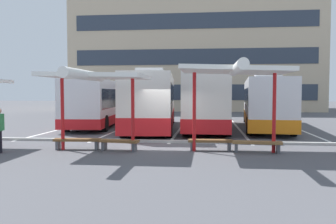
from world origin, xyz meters
TOP-DOWN VIEW (x-y plane):
  - ground_plane at (0.00, 0.00)m, footprint 160.00×160.00m
  - terminal_building at (0.02, 34.87)m, footprint 31.81×14.95m
  - coach_bus_0 at (-5.77, 8.48)m, footprint 3.35×11.00m
  - coach_bus_1 at (-1.75, 6.59)m, footprint 3.59×11.90m
  - coach_bus_2 at (1.86, 7.25)m, footprint 2.91×11.01m
  - coach_bus_3 at (5.56, 8.21)m, footprint 3.55×12.02m
  - lane_stripe_0 at (-7.56, 7.25)m, footprint 0.16×14.00m
  - lane_stripe_1 at (-3.78, 7.25)m, footprint 0.16×14.00m
  - lane_stripe_2 at (0.00, 7.25)m, footprint 0.16×14.00m
  - lane_stripe_3 at (3.78, 7.25)m, footprint 0.16×14.00m
  - lane_stripe_4 at (7.56, 7.25)m, footprint 0.16×14.00m
  - waiting_shelter_1 at (-2.66, -2.11)m, footprint 3.92×4.85m
  - bench_2 at (-3.56, -1.69)m, footprint 1.94×0.59m
  - bench_3 at (-1.76, -1.86)m, footprint 1.63×0.63m
  - waiting_shelter_2 at (2.78, -1.84)m, footprint 4.10×5.24m
  - bench_4 at (1.88, -1.37)m, footprint 1.81×0.50m
  - bench_5 at (3.68, -1.66)m, footprint 1.91×0.54m
  - platform_kerb at (0.00, 0.67)m, footprint 44.00×0.24m

SIDE VIEW (x-z plane):
  - ground_plane at x=0.00m, z-range 0.00..0.00m
  - lane_stripe_0 at x=-7.56m, z-range 0.00..0.01m
  - lane_stripe_1 at x=-3.78m, z-range 0.00..0.01m
  - lane_stripe_2 at x=0.00m, z-range 0.00..0.01m
  - lane_stripe_3 at x=3.78m, z-range 0.00..0.01m
  - lane_stripe_4 at x=7.56m, z-range 0.00..0.01m
  - platform_kerb at x=0.00m, z-range 0.00..0.12m
  - bench_3 at x=-1.76m, z-range 0.11..0.56m
  - bench_4 at x=1.88m, z-range 0.11..0.56m
  - bench_5 at x=3.68m, z-range 0.12..0.57m
  - bench_2 at x=-3.56m, z-range 0.12..0.57m
  - coach_bus_0 at x=-5.77m, z-range -0.12..3.35m
  - coach_bus_3 at x=5.56m, z-range -0.13..3.38m
  - coach_bus_1 at x=-1.75m, z-range -0.14..3.60m
  - coach_bus_2 at x=1.86m, z-range -0.13..3.71m
  - waiting_shelter_1 at x=-2.66m, z-range 1.35..4.50m
  - waiting_shelter_2 at x=2.78m, z-range 1.46..4.82m
  - terminal_building at x=0.02m, z-range -1.37..23.01m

